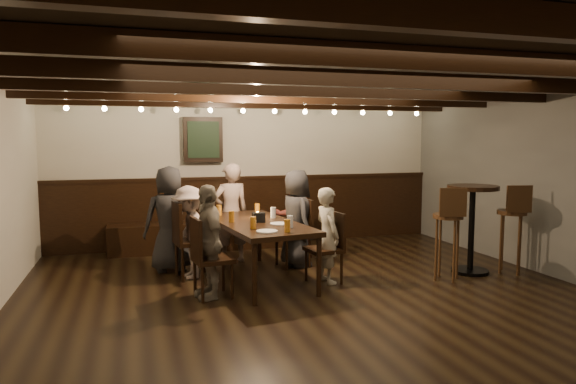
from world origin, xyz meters
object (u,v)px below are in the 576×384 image
object	(u,v)px
chair_left_near	(192,254)
person_bench_left	(170,219)
dining_table	(257,227)
bar_stool_right	(511,240)
chair_right_near	(294,246)
person_bench_centre	(231,213)
person_left_near	(189,232)
high_top_table	(472,216)
bar_stool_left	(447,245)
person_bench_right	(292,215)
person_right_far	(327,235)
chair_left_far	(212,273)
chair_right_far	(325,261)
person_right_near	(296,218)
person_left_far	(208,241)

from	to	relation	value
chair_left_near	person_bench_left	size ratio (longest dim) A/B	0.69
dining_table	bar_stool_right	bearing A→B (deg)	-18.42
chair_right_near	person_bench_centre	bearing A→B (deg)	50.18
person_left_near	high_top_table	xyz separation A→B (m)	(3.58, -0.83, 0.17)
person_bench_centre	bar_stool_left	distance (m)	2.98
chair_right_near	person_bench_left	distance (m)	1.73
person_bench_right	person_right_far	distance (m)	1.36
person_bench_centre	bar_stool_left	size ratio (longest dim) A/B	1.21
high_top_table	bar_stool_right	size ratio (longest dim) A/B	0.99
chair_left_far	person_bench_centre	world-z (taller)	person_bench_centre
dining_table	person_right_far	distance (m)	0.88
high_top_table	person_bench_left	bearing A→B (deg)	161.70
chair_right_near	chair_right_far	world-z (taller)	chair_right_near
bar_stool_right	person_left_near	bearing A→B (deg)	179.95
chair_right_near	high_top_table	size ratio (longest dim) A/B	0.81
chair_left_far	high_top_table	bearing A→B (deg)	83.57
dining_table	bar_stool_right	distance (m)	3.35
bar_stool_left	bar_stool_right	world-z (taller)	same
bar_stool_left	person_bench_left	bearing A→B (deg)	172.66
dining_table	chair_left_near	bearing A→B (deg)	148.01
dining_table	bar_stool_right	xyz separation A→B (m)	(3.28, -0.63, -0.24)
chair_right_near	person_right_near	bearing A→B (deg)	-90.00
person_left_far	person_right_near	world-z (taller)	person_right_near
dining_table	person_left_near	distance (m)	0.88
person_bench_left	person_left_near	distance (m)	0.49
chair_left_near	chair_right_far	world-z (taller)	chair_left_near
person_left_far	bar_stool_right	size ratio (longest dim) A/B	1.08
person_left_near	high_top_table	size ratio (longest dim) A/B	1.02
chair_left_far	person_left_near	world-z (taller)	person_left_near
chair_left_far	bar_stool_left	size ratio (longest dim) A/B	0.77
person_left_near	bar_stool_right	distance (m)	4.20
high_top_table	chair_right_near	bearing A→B (deg)	154.41
chair_right_far	person_bench_right	size ratio (longest dim) A/B	0.68
dining_table	chair_right_near	world-z (taller)	chair_right_near
person_left_near	person_right_far	xyz separation A→B (m)	(1.60, -0.70, -0.00)
person_bench_left	person_left_far	bearing A→B (deg)	96.34
chair_left_far	person_bench_centre	xyz separation A→B (m)	(0.52, 1.58, 0.43)
person_bench_right	high_top_table	size ratio (longest dim) A/B	1.10
bar_stool_right	chair_right_far	bearing A→B (deg)	-172.91
bar_stool_right	chair_right_near	bearing A→B (deg)	169.38
chair_left_far	chair_right_near	xyz separation A→B (m)	(1.31, 1.08, 0.01)
person_bench_right	chair_left_far	bearing A→B (deg)	39.82
person_right_near	bar_stool_right	world-z (taller)	person_right_near
person_right_far	person_bench_right	bearing A→B (deg)	-6.34
person_bench_left	person_left_near	world-z (taller)	person_bench_left
dining_table	bar_stool_left	world-z (taller)	bar_stool_left
chair_right_near	person_bench_right	bearing A→B (deg)	-21.83
person_bench_centre	person_right_near	world-z (taller)	person_bench_centre
dining_table	person_left_far	size ratio (longest dim) A/B	1.63
chair_right_far	person_bench_left	xyz separation A→B (m)	(-1.78, 1.13, 0.44)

